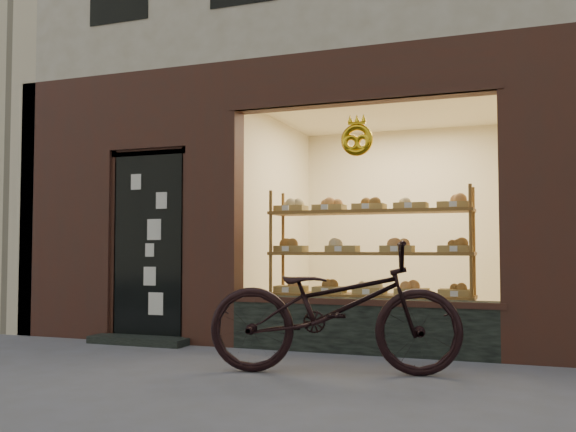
% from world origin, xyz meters
% --- Properties ---
extents(ground, '(90.00, 90.00, 0.00)m').
position_xyz_m(ground, '(0.00, 0.00, 0.00)').
color(ground, '#4D4D4D').
extents(display_shelf, '(2.20, 0.45, 1.70)m').
position_xyz_m(display_shelf, '(0.45, 2.55, 0.87)').
color(display_shelf, brown).
rests_on(display_shelf, ground).
extents(bicycle, '(2.24, 1.21, 1.12)m').
position_xyz_m(bicycle, '(0.49, 1.02, 0.56)').
color(bicycle, black).
rests_on(bicycle, ground).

